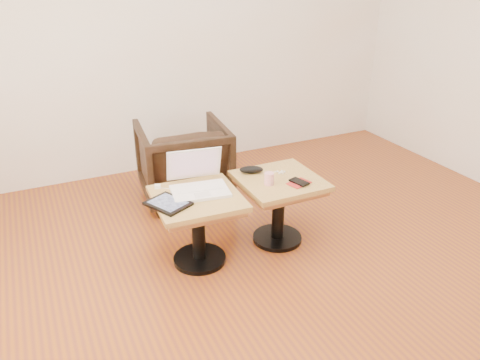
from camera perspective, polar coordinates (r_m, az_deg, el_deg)
name	(u,v)px	position (r m, az deg, el deg)	size (l,w,h in m)	color
room_shell	(324,67)	(2.30, 10.18, 13.43)	(4.52, 4.52, 2.71)	brown
side_table_left	(198,213)	(2.97, -5.18, -4.01)	(0.56, 0.56, 0.48)	black
side_table_right	(279,194)	(3.19, 4.76, -1.76)	(0.53, 0.53, 0.48)	black
laptop	(198,182)	(2.98, -5.14, -0.25)	(0.40, 0.38, 0.24)	white
tablet	(168,204)	(2.82, -8.77, -2.85)	(0.28, 0.30, 0.02)	black
charging_adapter	(158,186)	(3.04, -10.02, -0.78)	(0.04, 0.04, 0.02)	white
glasses_case	(251,170)	(3.20, 1.39, 1.27)	(0.16, 0.07, 0.05)	black
striped_cup	(269,179)	(3.04, 3.56, 0.16)	(0.06, 0.06, 0.08)	#F6526E
earbuds_tangle	(281,172)	(3.22, 5.03, 0.96)	(0.07, 0.05, 0.01)	white
phone_on_sleeve	(299,182)	(3.08, 7.21, -0.29)	(0.17, 0.14, 0.02)	#9E140B
armchair	(183,161)	(3.84, -6.93, 2.28)	(0.68, 0.70, 0.64)	#301E14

